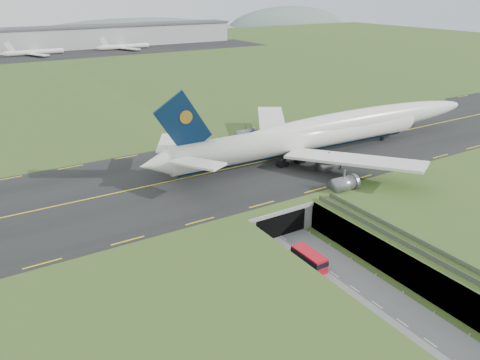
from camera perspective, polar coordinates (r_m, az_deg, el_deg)
ground at (r=90.31m, az=7.98°, el=-9.01°), size 900.00×900.00×0.00m
airfield_deck at (r=88.79m, az=8.09°, el=-7.36°), size 800.00×800.00×6.00m
trench_road at (r=85.58m, az=11.19°, el=-11.11°), size 12.00×75.00×0.20m
taxiway at (r=112.15m, az=-2.47°, el=1.13°), size 800.00×44.00×0.18m
tunnel_portal at (r=100.46m, az=2.09°, el=-3.21°), size 17.00×22.30×6.00m
guideway at (r=83.91m, az=22.53°, el=-9.09°), size 3.00×53.00×7.05m
jumbo_jet at (r=124.67m, az=10.32°, el=5.76°), size 103.25×64.82×21.45m
shuttle_tram at (r=85.90m, az=8.41°, el=-9.54°), size 2.92×7.34×2.98m
cargo_terminal at (r=362.98m, az=-24.30°, el=15.36°), size 320.00×67.00×15.60m
distant_hills at (r=504.43m, az=-18.86°, el=15.51°), size 700.00×91.00×60.00m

